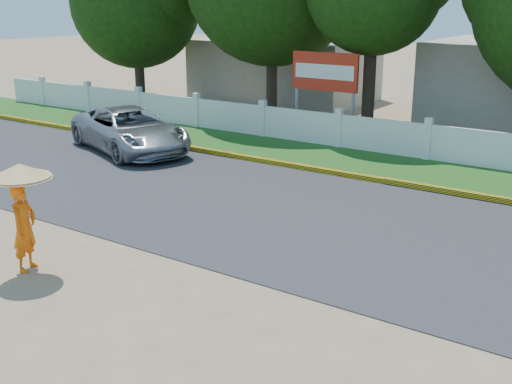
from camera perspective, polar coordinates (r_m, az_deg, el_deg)
ground at (r=10.88m, az=-6.03°, el=-9.13°), size 120.00×120.00×0.00m
road at (r=14.32m, az=5.66°, el=-2.52°), size 60.00×7.00×0.02m
grass_verge at (r=18.90m, az=13.38°, el=1.96°), size 60.00×3.50×0.03m
curb at (r=17.36m, az=11.34°, el=0.98°), size 40.00×0.18×0.16m
fence at (r=20.11m, az=15.01°, el=4.30°), size 40.00×0.10×1.10m
building_far at (r=31.25m, az=2.50°, el=10.80°), size 8.00×5.00×2.80m
vehicle at (r=20.91m, az=-11.15°, el=5.44°), size 5.49×3.88×1.39m
monk_with_parasol at (r=12.06m, az=-20.08°, el=-0.80°), size 1.10×1.10×2.00m
billboard at (r=22.50m, az=6.13°, el=10.20°), size 2.50×0.13×2.95m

